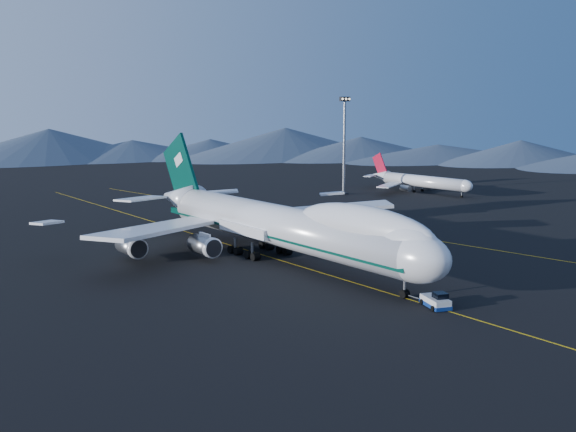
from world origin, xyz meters
TOP-DOWN VIEW (x-y plane):
  - ground at (0.00, 0.00)m, footprint 500.00×500.00m
  - taxiway_line_main at (0.00, 0.00)m, footprint 0.25×220.00m
  - taxiway_line_side at (30.00, 10.00)m, footprint 28.08×198.09m
  - boeing_747 at (0.00, 0.03)m, footprint 59.62×72.43m
  - pushback_tug at (0.09, -31.42)m, footprint 3.58×4.79m
  - second_jet at (84.91, 45.08)m, footprint 33.59×37.95m
  - service_van at (38.38, 15.17)m, footprint 5.50×6.05m
  - floodlight_mast at (63.88, 54.92)m, footprint 3.40×2.55m

SIDE VIEW (x-z plane):
  - ground at x=0.00m, z-range 0.00..0.00m
  - taxiway_line_main at x=0.00m, z-range 0.01..0.01m
  - taxiway_line_side at x=30.00m, z-range 0.01..0.01m
  - pushback_tug at x=0.09m, z-range -0.35..1.53m
  - service_van at x=38.38m, z-range 0.00..1.57m
  - second_jet at x=84.91m, z-range -2.13..8.67m
  - boeing_747 at x=0.00m, z-range -3.87..15.50m
  - floodlight_mast at x=63.88m, z-range 0.18..27.70m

